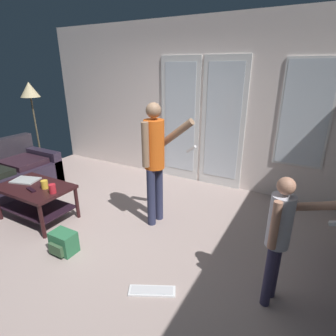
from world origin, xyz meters
TOP-DOWN VIEW (x-y plane):
  - ground_plane at (0.00, 0.00)m, footprint 6.09×4.61m
  - wall_back_with_doors at (0.07, 2.27)m, footprint 6.09×0.09m
  - coffee_table at (-1.20, -0.06)m, footprint 0.98×0.62m
  - person_adult at (0.27, 0.66)m, footprint 0.64×0.43m
  - person_child at (1.85, 0.01)m, footprint 0.57×0.32m
  - floor_lamp at (-2.68, 1.14)m, footprint 0.34×0.34m
  - backpack at (-0.31, -0.41)m, footprint 0.28×0.23m
  - loose_keyboard at (0.88, -0.42)m, footprint 0.45×0.31m
  - laptop_closed at (-1.46, -0.00)m, footprint 0.40×0.33m
  - cup_near_edge at (-0.80, -0.08)m, footprint 0.08×0.08m
  - cup_by_laptop at (-1.01, -0.03)m, footprint 0.09×0.09m
  - tv_remote_black at (-1.11, -0.17)m, footprint 0.18×0.08m

SIDE VIEW (x-z plane):
  - ground_plane at x=0.00m, z-range -0.02..0.00m
  - loose_keyboard at x=0.88m, z-range 0.00..0.02m
  - backpack at x=-0.31m, z-range 0.00..0.25m
  - coffee_table at x=-1.20m, z-range 0.11..0.60m
  - laptop_closed at x=-1.46m, z-range 0.49..0.51m
  - tv_remote_black at x=-1.11m, z-range 0.49..0.51m
  - cup_by_laptop at x=-1.01m, z-range 0.49..0.60m
  - cup_near_edge at x=-0.80m, z-range 0.49..0.61m
  - person_child at x=1.85m, z-range 0.12..1.32m
  - person_adult at x=0.27m, z-range 0.16..1.75m
  - wall_back_with_doors at x=0.07m, z-range -0.04..2.73m
  - floor_lamp at x=-2.68m, z-range 0.63..2.36m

